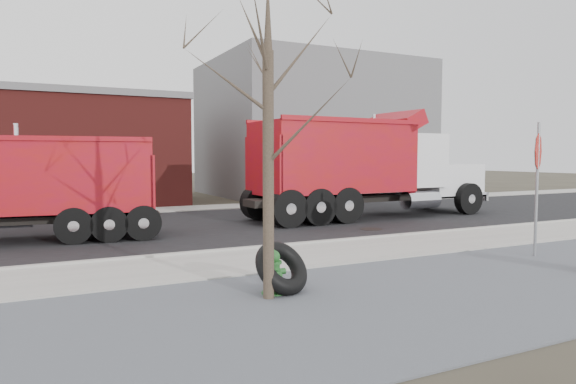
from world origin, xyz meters
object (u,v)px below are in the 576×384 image
dump_truck_red_a (363,164)px  fire_hydrant (274,274)px  stop_sign (538,167)px  dump_truck_red_b (32,183)px  truck_tire (282,268)px

dump_truck_red_a → fire_hydrant: bearing=-134.0°
stop_sign → dump_truck_red_a: 8.22m
fire_hydrant → dump_truck_red_a: (7.64, 8.41, 1.69)m
fire_hydrant → dump_truck_red_b: size_ratio=0.10×
truck_tire → stop_sign: 6.82m
dump_truck_red_b → fire_hydrant: bearing=120.9°
fire_hydrant → dump_truck_red_a: 11.48m
stop_sign → dump_truck_red_b: bearing=137.2°
fire_hydrant → truck_tire: 0.18m
truck_tire → dump_truck_red_b: (-3.75, 7.84, 1.16)m
truck_tire → fire_hydrant: bearing=-173.3°
fire_hydrant → truck_tire: (0.16, 0.02, 0.09)m
dump_truck_red_a → dump_truck_red_b: (-11.23, -0.55, -0.44)m
dump_truck_red_b → stop_sign: bearing=150.0°
truck_tire → stop_sign: bearing=1.9°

